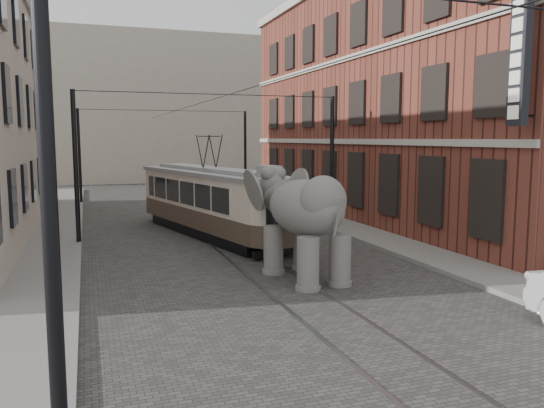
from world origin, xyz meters
name	(u,v)px	position (x,y,z in m)	size (l,w,h in m)	color
ground	(262,269)	(0.00, 0.00, 0.00)	(120.00, 120.00, 0.00)	#44423F
tram_rails	(262,268)	(0.00, 0.00, 0.01)	(1.54, 80.00, 0.02)	slate
sidewalk_right	(423,254)	(6.00, 0.00, 0.07)	(2.00, 60.00, 0.15)	slate
sidewalk_left	(43,284)	(-6.50, 0.00, 0.07)	(2.00, 60.00, 0.15)	slate
brick_building	(408,103)	(11.00, 9.00, 6.00)	(8.00, 26.00, 12.00)	#5F2A1F
distant_block	(139,109)	(0.00, 40.00, 7.00)	(28.00, 10.00, 14.00)	#A29886
catenary	(219,167)	(-0.20, 5.00, 3.00)	(11.00, 30.20, 6.00)	black
tram	(210,186)	(-0.27, 6.44, 2.14)	(2.23, 10.78, 4.28)	beige
elephant	(306,224)	(0.82, -1.61, 1.65)	(2.96, 5.38, 3.29)	slate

